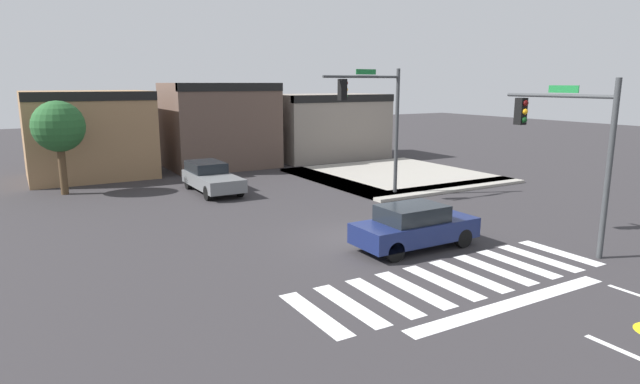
{
  "coord_description": "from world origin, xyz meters",
  "views": [
    {
      "loc": [
        -10.53,
        -14.82,
        5.48
      ],
      "look_at": [
        -0.87,
        1.68,
        1.52
      ],
      "focal_mm": 29.61,
      "sensor_mm": 36.0,
      "label": 1
    }
  ],
  "objects": [
    {
      "name": "ground_plane",
      "position": [
        0.0,
        0.0,
        0.0
      ],
      "size": [
        120.0,
        120.0,
        0.0
      ],
      "primitive_type": "plane",
      "color": "#302D30"
    },
    {
      "name": "crosswalk_near",
      "position": [
        0.0,
        -4.5,
        0.0
      ],
      "size": [
        9.82,
        2.89,
        0.01
      ],
      "color": "silver",
      "rests_on": "ground_plane"
    },
    {
      "name": "curb_corner_northeast",
      "position": [
        8.49,
        9.42,
        0.07
      ],
      "size": [
        10.0,
        10.6,
        0.15
      ],
      "color": "#9E998E",
      "rests_on": "ground_plane"
    },
    {
      "name": "storefront_row",
      "position": [
        1.51,
        18.68,
        2.55
      ],
      "size": [
        23.7,
        5.82,
        5.49
      ],
      "color": "#93704C",
      "rests_on": "ground_plane"
    },
    {
      "name": "traffic_signal_northeast",
      "position": [
        4.34,
        5.53,
        4.23
      ],
      "size": [
        4.28,
        0.32,
        6.15
      ],
      "rotation": [
        0.0,
        0.0,
        3.14
      ],
      "color": "#383A3D",
      "rests_on": "ground_plane"
    },
    {
      "name": "traffic_signal_southeast",
      "position": [
        5.27,
        -3.96,
        3.79
      ],
      "size": [
        0.32,
        4.13,
        5.64
      ],
      "rotation": [
        0.0,
        0.0,
        1.57
      ],
      "color": "#383A3D",
      "rests_on": "ground_plane"
    },
    {
      "name": "car_gray",
      "position": [
        -1.95,
        10.87,
        0.76
      ],
      "size": [
        1.85,
        4.65,
        1.46
      ],
      "rotation": [
        0.0,
        0.0,
        -1.57
      ],
      "color": "slate",
      "rests_on": "ground_plane"
    },
    {
      "name": "car_navy",
      "position": [
        0.83,
        -1.68,
        0.76
      ],
      "size": [
        4.31,
        1.75,
        1.5
      ],
      "rotation": [
        0.0,
        0.0,
        3.14
      ],
      "color": "#141E4C",
      "rests_on": "ground_plane"
    },
    {
      "name": "roadside_tree",
      "position": [
        -8.5,
        14.0,
        3.35
      ],
      "size": [
        2.5,
        2.5,
        4.65
      ],
      "color": "#4C3823",
      "rests_on": "ground_plane"
    }
  ]
}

